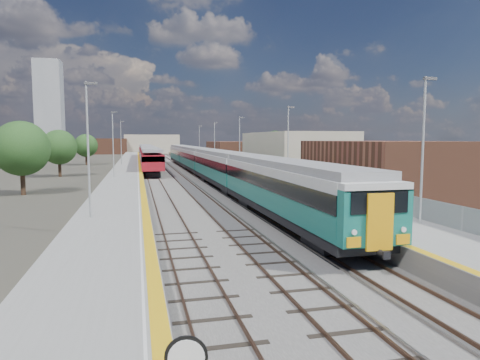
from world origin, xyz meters
name	(u,v)px	position (x,y,z in m)	size (l,w,h in m)	color
ground	(187,173)	(0.00, 50.00, 0.00)	(320.00, 320.00, 0.00)	#47443A
ballast_bed	(171,172)	(-2.25, 52.50, 0.03)	(10.50, 155.00, 0.06)	#565451
tracks	(174,171)	(-1.65, 54.18, 0.11)	(8.96, 160.00, 0.17)	#4C3323
platform_right	(217,168)	(5.28, 52.49, 0.54)	(4.70, 155.00, 8.52)	slate
platform_left	(128,170)	(-9.05, 52.49, 0.52)	(4.30, 155.00, 8.52)	slate
buildings	(105,124)	(-18.12, 138.60, 10.70)	(72.00, 185.50, 40.00)	brown
green_train	(206,161)	(1.50, 40.39, 2.39)	(3.08, 85.57, 3.39)	black
red_train	(147,154)	(-5.50, 71.30, 2.29)	(3.06, 62.08, 3.87)	black
tree_a	(21,149)	(-18.31, 27.65, 4.48)	(5.25, 5.25, 7.12)	#382619
tree_b	(59,147)	(-18.34, 48.27, 4.22)	(4.95, 4.95, 6.71)	#382619
tree_c	(86,146)	(-17.83, 77.01, 4.04)	(4.74, 4.74, 6.42)	#382619
tree_d	(275,144)	(19.79, 65.87, 4.44)	(5.21, 5.21, 7.06)	#382619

